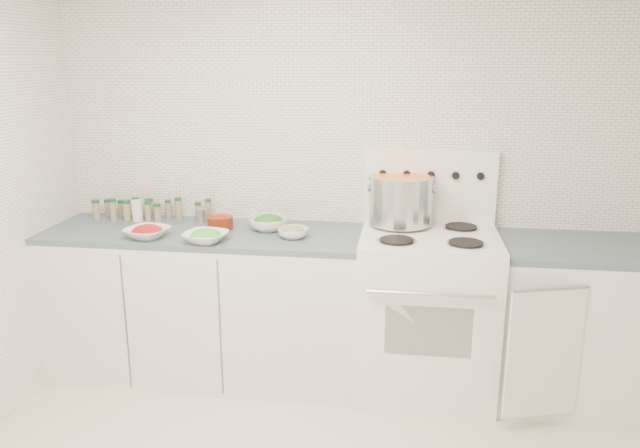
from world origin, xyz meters
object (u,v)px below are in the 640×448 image
(stove, at_px, (427,307))
(bowl_snowpea, at_px, (206,236))
(bowl_tomato, at_px, (147,232))
(stock_pot, at_px, (401,198))

(stove, distance_m, bowl_snowpea, 1.31)
(stove, relative_size, bowl_snowpea, 4.97)
(bowl_tomato, relative_size, bowl_snowpea, 1.06)
(stock_pot, xyz_separation_m, bowl_snowpea, (-1.05, -0.38, -0.16))
(stock_pot, bearing_deg, stove, -44.27)
(stove, xyz_separation_m, bowl_tomato, (-1.57, -0.18, 0.44))
(stove, bearing_deg, bowl_tomato, -173.53)
(stove, bearing_deg, bowl_snowpea, -169.95)
(stove, height_order, bowl_tomato, stove)
(stove, bearing_deg, stock_pot, 135.73)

